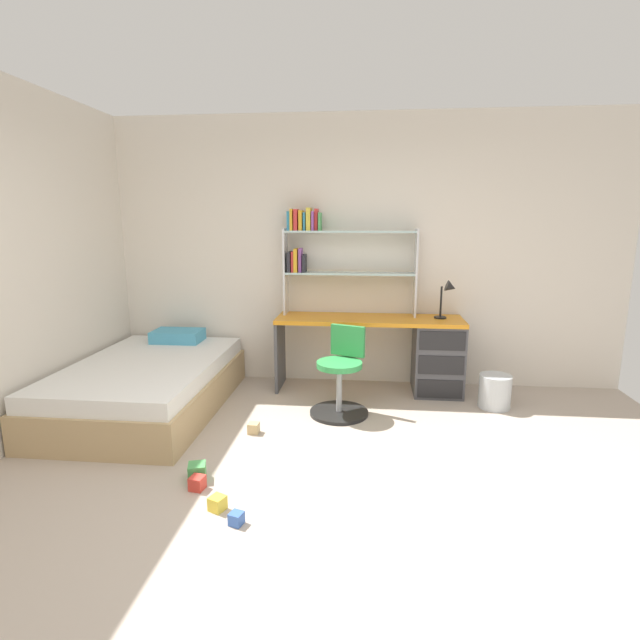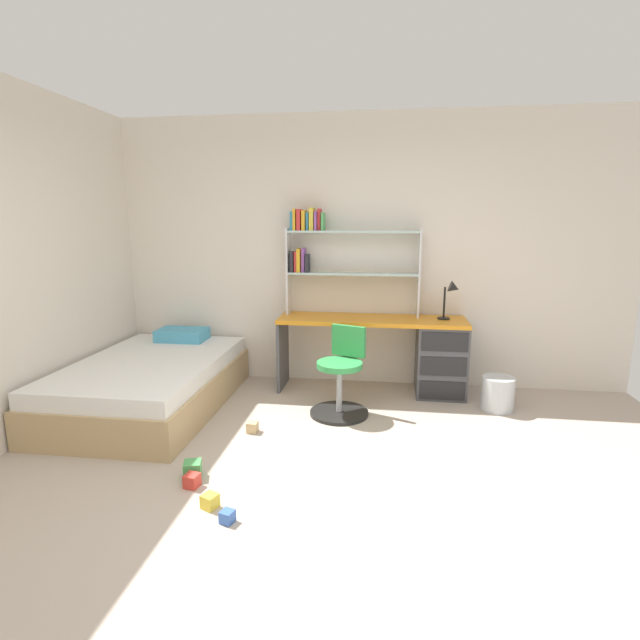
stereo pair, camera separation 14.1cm
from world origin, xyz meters
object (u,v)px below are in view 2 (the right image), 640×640
object	(u,v)px
desk	(421,352)
toy_block_green_0	(193,470)
bookshelf_hutch	(332,250)
toy_block_natural_3	(252,427)
swivel_chair	(341,381)
toy_block_yellow_1	(210,501)
waste_bin	(498,393)
desk_lamp	(452,294)
bed_platform	(151,383)
toy_block_red_2	(192,481)
toy_block_blue_4	(227,517)

from	to	relation	value
desk	toy_block_green_0	world-z (taller)	desk
bookshelf_hutch	toy_block_natural_3	distance (m)	1.93
swivel_chair	toy_block_yellow_1	xyz separation A→B (m)	(-0.64, -1.56, -0.26)
waste_bin	toy_block_green_0	bearing A→B (deg)	-146.37
bookshelf_hutch	toy_block_green_0	distance (m)	2.52
desk_lamp	bed_platform	world-z (taller)	desk_lamp
toy_block_green_0	toy_block_yellow_1	distance (m)	0.40
desk_lamp	toy_block_red_2	bearing A→B (deg)	-132.58
bookshelf_hutch	bed_platform	xyz separation A→B (m)	(-1.57, -0.86, -1.17)
bed_platform	toy_block_yellow_1	distance (m)	1.85
swivel_chair	waste_bin	xyz separation A→B (m)	(1.40, 0.28, -0.15)
toy_block_green_0	toy_block_blue_4	size ratio (longest dim) A/B	1.56
swivel_chair	bed_platform	xyz separation A→B (m)	(-1.74, -0.08, -0.08)
bed_platform	toy_block_red_2	size ratio (longest dim) A/B	22.69
bed_platform	toy_block_blue_4	world-z (taller)	bed_platform
toy_block_natural_3	toy_block_blue_4	distance (m)	1.21
toy_block_green_0	toy_block_blue_4	xyz separation A→B (m)	(0.39, -0.45, -0.02)
bed_platform	waste_bin	size ratio (longest dim) A/B	6.45
desk	toy_block_blue_4	xyz separation A→B (m)	(-1.22, -2.32, -0.38)
swivel_chair	toy_block_green_0	size ratio (longest dim) A/B	6.90
desk	toy_block_natural_3	xyz separation A→B (m)	(-1.41, -1.13, -0.38)
toy_block_green_0	toy_block_yellow_1	size ratio (longest dim) A/B	1.31
toy_block_yellow_1	toy_block_blue_4	distance (m)	0.20
desk	swivel_chair	world-z (taller)	swivel_chair
bed_platform	toy_block_natural_3	size ratio (longest dim) A/B	23.47
bookshelf_hutch	waste_bin	size ratio (longest dim) A/B	4.32
toy_block_blue_4	desk	bearing A→B (deg)	62.27
desk	waste_bin	size ratio (longest dim) A/B	5.98
bed_platform	toy_block_blue_4	xyz separation A→B (m)	(1.26, -1.60, -0.19)
toy_block_blue_4	desk_lamp	bearing A→B (deg)	57.46
swivel_chair	bed_platform	bearing A→B (deg)	-177.35
desk	swivel_chair	distance (m)	0.98
toy_block_green_0	toy_block_natural_3	distance (m)	0.77
bookshelf_hutch	swivel_chair	distance (m)	1.36
toy_block_green_0	toy_block_red_2	xyz separation A→B (m)	(0.04, -0.11, -0.01)
desk_lamp	bed_platform	size ratio (longest dim) A/B	0.19
waste_bin	toy_block_green_0	size ratio (longest dim) A/B	2.73
toy_block_natural_3	swivel_chair	bearing A→B (deg)	35.98
toy_block_green_0	toy_block_red_2	distance (m)	0.12
swivel_chair	desk_lamp	bearing A→B (deg)	32.91
desk	toy_block_yellow_1	world-z (taller)	desk
swivel_chair	toy_block_yellow_1	world-z (taller)	swivel_chair
toy_block_yellow_1	toy_block_blue_4	world-z (taller)	toy_block_yellow_1
toy_block_red_2	toy_block_blue_4	bearing A→B (deg)	-43.60
toy_block_red_2	toy_block_blue_4	size ratio (longest dim) A/B	1.21
toy_block_yellow_1	toy_block_blue_4	size ratio (longest dim) A/B	1.19
bookshelf_hutch	toy_block_red_2	xyz separation A→B (m)	(-0.66, -2.13, -1.36)
toy_block_blue_4	bed_platform	bearing A→B (deg)	128.10
bookshelf_hutch	toy_block_natural_3	xyz separation A→B (m)	(-0.50, -1.27, -1.36)
bookshelf_hutch	toy_block_green_0	bearing A→B (deg)	-109.33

